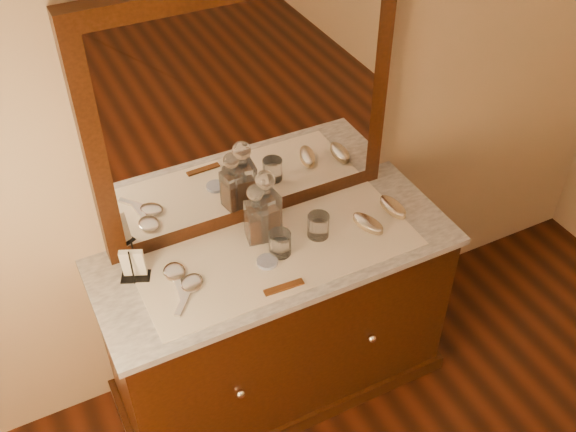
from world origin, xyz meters
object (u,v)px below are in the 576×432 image
object	(u,v)px
dresser_cabinet	(278,323)
pin_dish	(267,262)
hand_mirror_inner	(190,287)
mirror_frame	(246,110)
napkin_rack	(134,265)
comb	(284,287)
hand_mirror_outer	(175,275)
brush_near	(368,224)
brush_far	(393,207)
decanter_left	(256,219)
decanter_right	(266,211)

from	to	relation	value
dresser_cabinet	pin_dish	size ratio (longest dim) A/B	17.07
dresser_cabinet	hand_mirror_inner	size ratio (longest dim) A/B	7.10
mirror_frame	napkin_rack	world-z (taller)	mirror_frame
dresser_cabinet	comb	distance (m)	0.50
pin_dish	comb	size ratio (longest dim) A/B	0.53
hand_mirror_outer	dresser_cabinet	bearing A→B (deg)	-4.77
napkin_rack	brush_near	world-z (taller)	napkin_rack
dresser_cabinet	brush_far	bearing A→B (deg)	-1.46
brush_near	pin_dish	bearing A→B (deg)	-179.92
napkin_rack	hand_mirror_inner	xyz separation A→B (m)	(0.16, -0.15, -0.05)
pin_dish	brush_near	xyz separation A→B (m)	(0.45, 0.00, 0.01)
decanter_left	hand_mirror_inner	bearing A→B (deg)	-157.64
dresser_cabinet	pin_dish	distance (m)	0.46
hand_mirror_outer	mirror_frame	bearing A→B (deg)	27.60
napkin_rack	decanter_right	xyz separation A→B (m)	(0.54, -0.01, 0.06)
dresser_cabinet	brush_near	bearing A→B (deg)	-8.12
pin_dish	mirror_frame	bearing A→B (deg)	77.59
brush_far	hand_mirror_inner	xyz separation A→B (m)	(-0.91, -0.03, -0.01)
comb	mirror_frame	bearing A→B (deg)	84.24
brush_far	hand_mirror_outer	size ratio (longest dim) A/B	0.71
comb	napkin_rack	xyz separation A→B (m)	(-0.47, 0.30, 0.06)
decanter_left	decanter_right	world-z (taller)	decanter_right
pin_dish	brush_far	size ratio (longest dim) A/B	0.52
mirror_frame	brush_far	xyz separation A→B (m)	(0.53, -0.26, -0.48)
pin_dish	dresser_cabinet	bearing A→B (deg)	40.06
brush_far	hand_mirror_outer	distance (m)	0.94
brush_far	hand_mirror_outer	bearing A→B (deg)	177.11
decanter_right	hand_mirror_inner	bearing A→B (deg)	-159.22
brush_near	mirror_frame	bearing A→B (deg)	142.10
comb	hand_mirror_outer	xyz separation A→B (m)	(-0.34, 0.23, 0.00)
brush_near	comb	bearing A→B (deg)	-162.22
hand_mirror_outer	brush_far	bearing A→B (deg)	-2.89
decanter_right	brush_far	size ratio (longest dim) A/B	1.98
brush_near	napkin_rack	bearing A→B (deg)	170.28
pin_dish	brush_far	bearing A→B (deg)	4.01
dresser_cabinet	napkin_rack	world-z (taller)	napkin_rack
dresser_cabinet	brush_far	world-z (taller)	brush_far
mirror_frame	hand_mirror_outer	distance (m)	0.67
dresser_cabinet	decanter_right	xyz separation A→B (m)	(0.00, 0.10, 0.56)
decanter_left	decanter_right	xyz separation A→B (m)	(0.04, 0.01, 0.02)
comb	brush_near	bearing A→B (deg)	20.66
brush_near	brush_far	xyz separation A→B (m)	(0.15, 0.04, 0.00)
mirror_frame	napkin_rack	size ratio (longest dim) A/B	7.41
comb	decanter_right	world-z (taller)	decanter_right
pin_dish	decanter_left	size ratio (longest dim) A/B	0.31
decanter_left	brush_far	world-z (taller)	decanter_left
comb	decanter_left	bearing A→B (deg)	87.88
decanter_right	hand_mirror_inner	xyz separation A→B (m)	(-0.38, -0.14, -0.11)
dresser_cabinet	hand_mirror_inner	bearing A→B (deg)	-172.91
comb	napkin_rack	world-z (taller)	napkin_rack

